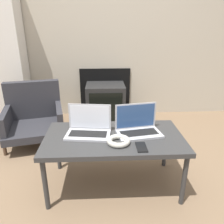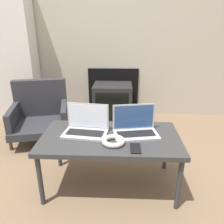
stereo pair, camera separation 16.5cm
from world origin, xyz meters
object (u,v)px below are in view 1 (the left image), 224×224
at_px(tv, 106,102).
at_px(armchair, 34,115).
at_px(headphones, 119,141).
at_px(laptop_right, 138,126).
at_px(phone, 141,147).
at_px(laptop_left, 89,127).

xyz_separation_m(tv, armchair, (-0.83, -0.56, 0.05)).
relative_size(headphones, tv, 0.33).
bearing_deg(tv, headphones, -87.49).
bearing_deg(laptop_right, armchair, 133.33).
relative_size(headphones, phone, 1.28).
height_order(laptop_left, headphones, laptop_left).
height_order(laptop_right, headphones, laptop_right).
distance_m(laptop_right, tv, 1.39).
height_order(laptop_right, tv, laptop_right).
relative_size(laptop_right, phone, 2.76).
distance_m(laptop_right, headphones, 0.24).
xyz_separation_m(laptop_right, phone, (-0.01, -0.24, -0.05)).
xyz_separation_m(laptop_left, phone, (0.38, -0.24, -0.05)).
relative_size(tv, armchair, 0.72).
bearing_deg(armchair, tv, 20.89).
relative_size(headphones, armchair, 0.24).
distance_m(laptop_left, tv, 1.38).
bearing_deg(phone, headphones, 155.55).
distance_m(laptop_left, headphones, 0.28).
relative_size(phone, tv, 0.26).
bearing_deg(tv, armchair, -146.31).
height_order(laptop_right, phone, laptop_right).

